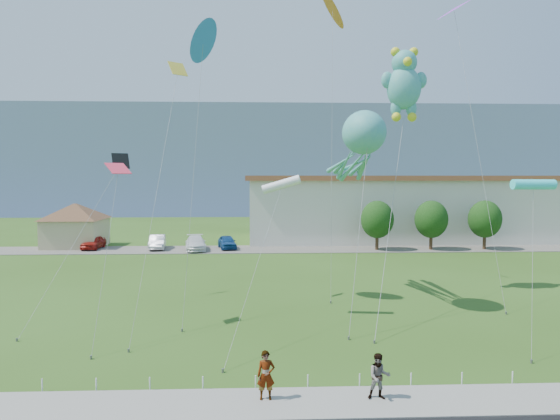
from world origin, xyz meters
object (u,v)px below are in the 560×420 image
at_px(parked_car_red, 93,242).
at_px(teddy_bear_kite, 404,83).
at_px(parked_car_white, 196,243).
at_px(parked_car_blue, 227,242).
at_px(pavilion, 75,221).
at_px(warehouse, 481,207).
at_px(pedestrian_right, 379,376).
at_px(octopus_kite, 360,145).
at_px(pedestrian_left, 266,375).
at_px(parked_car_silver, 157,242).

xyz_separation_m(parked_car_red, teddy_bear_kite, (28.52, -21.22, 13.79)).
height_order(parked_car_white, parked_car_blue, parked_car_white).
bearing_deg(pavilion, parked_car_red, -37.39).
bearing_deg(pavilion, warehouse, 6.84).
distance_m(parked_car_red, parked_car_white, 11.56).
xyz_separation_m(pedestrian_right, parked_car_white, (-11.31, 37.21, -0.11)).
height_order(pedestrian_right, parked_car_red, pedestrian_right).
distance_m(pavilion, pedestrian_right, 47.96).
xyz_separation_m(pavilion, teddy_bear_kite, (31.17, -23.24, 11.54)).
bearing_deg(pavilion, parked_car_white, -13.55).
height_order(pavilion, octopus_kite, octopus_kite).
xyz_separation_m(warehouse, parked_car_blue, (-32.51, -8.40, -3.34)).
bearing_deg(parked_car_white, parked_car_red, 164.10).
xyz_separation_m(pavilion, parked_car_white, (14.12, -3.40, -2.21)).
height_order(parked_car_white, teddy_bear_kite, teddy_bear_kite).
height_order(pavilion, parked_car_red, pavilion).
height_order(pedestrian_left, octopus_kite, octopus_kite).
distance_m(pedestrian_left, teddy_bear_kite, 24.02).
bearing_deg(octopus_kite, pedestrian_left, -114.14).
distance_m(pavilion, parked_car_silver, 10.27).
height_order(pedestrian_right, parked_car_white, pedestrian_right).
bearing_deg(parked_car_white, parked_car_silver, 156.92).
distance_m(pavilion, parked_car_red, 4.01).
relative_size(parked_car_white, teddy_bear_kite, 0.31).
bearing_deg(parked_car_white, teddy_bear_kite, -58.35).
distance_m(pedestrian_right, parked_car_blue, 39.03).
height_order(pavilion, warehouse, warehouse).
xyz_separation_m(parked_car_silver, parked_car_blue, (7.73, -0.09, -0.04)).
bearing_deg(pedestrian_right, warehouse, 65.55).
distance_m(pedestrian_right, parked_car_silver, 41.38).
height_order(pedestrian_left, parked_car_red, pedestrian_left).
xyz_separation_m(pedestrian_right, teddy_bear_kite, (5.74, 17.37, 13.64)).
bearing_deg(parked_car_red, pedestrian_left, -61.70).
bearing_deg(parked_car_silver, pedestrian_left, -80.67).
xyz_separation_m(warehouse, teddy_bear_kite, (-18.83, -29.24, 10.44)).
xyz_separation_m(pedestrian_left, teddy_bear_kite, (9.79, 17.22, 13.59)).
bearing_deg(parked_car_silver, parked_car_red, 170.03).
xyz_separation_m(parked_car_red, parked_car_blue, (14.85, -0.38, 0.01)).
bearing_deg(warehouse, octopus_kite, -124.36).
height_order(pavilion, parked_car_silver, pavilion).
relative_size(warehouse, parked_car_blue, 14.29).
distance_m(parked_car_red, parked_car_silver, 7.13).
relative_size(warehouse, pedestrian_right, 36.94).
bearing_deg(parked_car_red, parked_car_blue, 0.85).
relative_size(pedestrian_right, parked_car_silver, 0.35).
height_order(warehouse, parked_car_blue, warehouse).
height_order(parked_car_red, parked_car_blue, parked_car_blue).
bearing_deg(warehouse, parked_car_silver, -168.33).
height_order(parked_car_white, octopus_kite, octopus_kite).
relative_size(parked_car_red, parked_car_blue, 0.99).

